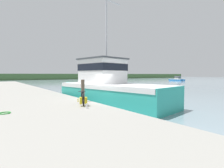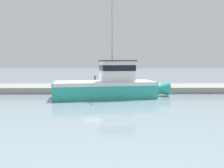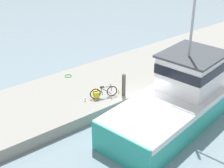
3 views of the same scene
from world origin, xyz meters
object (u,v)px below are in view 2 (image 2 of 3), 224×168
at_px(fishing_boat_main, 110,84).
at_px(bicycle_touring, 85,84).
at_px(mooring_post, 95,81).
at_px(water_bottle_on_curb, 77,86).
at_px(water_bottle_by_bike, 94,86).

height_order(fishing_boat_main, bicycle_touring, fishing_boat_main).
height_order(mooring_post, water_bottle_on_curb, mooring_post).
relative_size(mooring_post, water_bottle_on_curb, 5.58).
relative_size(bicycle_touring, mooring_post, 1.16).
bearing_deg(fishing_boat_main, water_bottle_on_curb, -144.82).
bearing_deg(fishing_boat_main, mooring_post, -160.73).
relative_size(bicycle_touring, water_bottle_on_curb, 6.47).
bearing_deg(bicycle_touring, water_bottle_by_bike, 99.71).
height_order(fishing_boat_main, water_bottle_by_bike, fishing_boat_main).
xyz_separation_m(fishing_boat_main, water_bottle_on_curb, (-4.03, -4.02, -0.58)).
relative_size(mooring_post, water_bottle_by_bike, 6.31).
relative_size(fishing_boat_main, water_bottle_on_curb, 48.14).
bearing_deg(mooring_post, water_bottle_on_curb, -111.11).
bearing_deg(mooring_post, water_bottle_by_bike, -167.61).
bearing_deg(water_bottle_on_curb, fishing_boat_main, 44.93).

